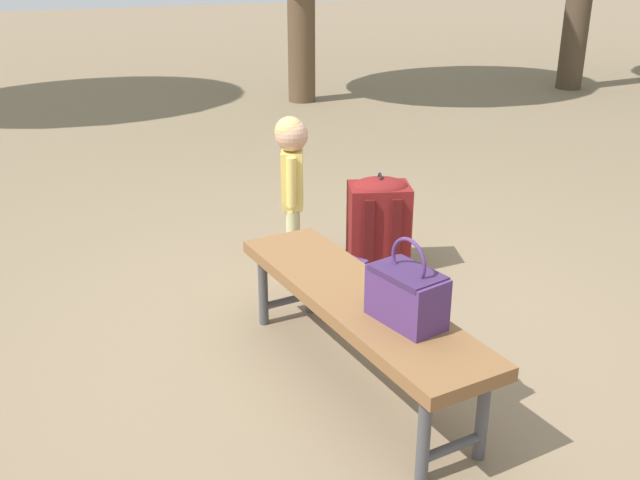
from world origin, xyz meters
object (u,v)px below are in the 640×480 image
at_px(handbag, 407,294).
at_px(child_standing, 292,170).
at_px(backpack_large, 379,221).
at_px(backpack_small, 346,281).
at_px(park_bench, 357,305).

xyz_separation_m(handbag, child_standing, (1.57, -0.07, 0.06)).
xyz_separation_m(child_standing, backpack_large, (-0.16, -0.50, -0.33)).
relative_size(handbag, backpack_large, 0.60).
relative_size(handbag, backpack_small, 1.11).
bearing_deg(backpack_small, handbag, 170.18).
bearing_deg(handbag, park_bench, 14.63).
relative_size(park_bench, handbag, 4.45).
relative_size(handbag, child_standing, 0.38).
xyz_separation_m(backpack_large, backpack_small, (-0.43, 0.40, -0.14)).
xyz_separation_m(handbag, backpack_large, (1.41, -0.57, -0.27)).
height_order(handbag, backpack_large, handbag).
bearing_deg(child_standing, backpack_large, -108.26).
bearing_deg(child_standing, backpack_small, -171.03).
bearing_deg(handbag, child_standing, -2.71).
bearing_deg(child_standing, handbag, 177.29).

